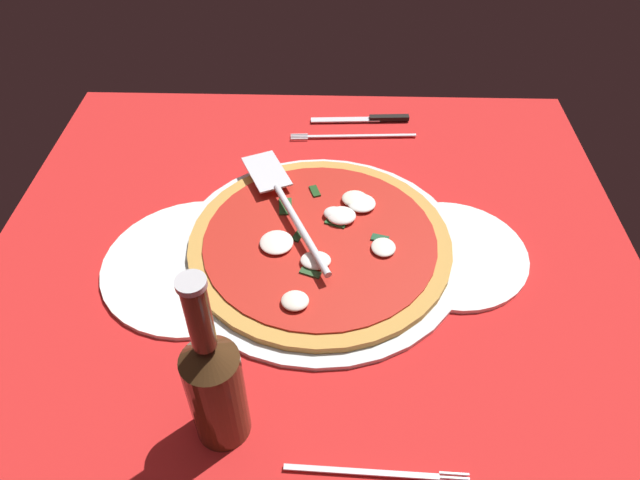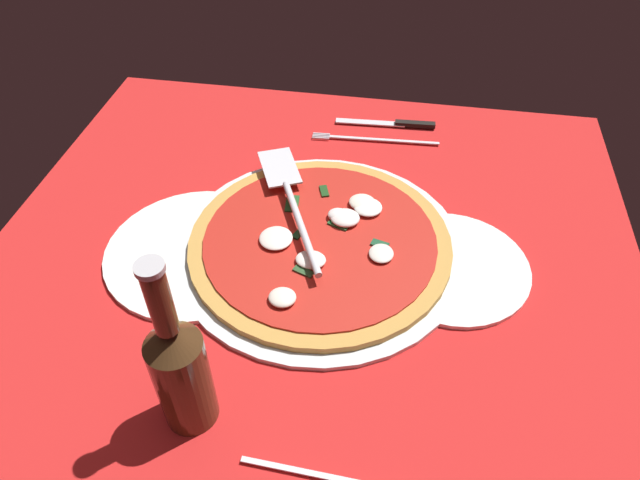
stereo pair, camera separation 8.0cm
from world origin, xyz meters
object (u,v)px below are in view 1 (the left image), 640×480
at_px(pizza, 321,241).
at_px(place_setting_far, 361,129).
at_px(beer_bottle, 215,385).
at_px(dinner_plate_left, 196,266).
at_px(dinner_plate_right, 451,254).
at_px(pizza_server, 285,202).

relative_size(pizza, place_setting_far, 1.59).
bearing_deg(pizza, place_setting_far, 78.01).
bearing_deg(beer_bottle, dinner_plate_left, 107.51).
xyz_separation_m(dinner_plate_right, pizza_server, (-0.24, 0.06, 0.03)).
bearing_deg(pizza, dinner_plate_right, -2.49).
bearing_deg(beer_bottle, place_setting_far, 74.46).
xyz_separation_m(dinner_plate_left, pizza_server, (0.12, 0.10, 0.03)).
height_order(pizza, place_setting_far, pizza).
relative_size(dinner_plate_left, place_setting_far, 1.10).
relative_size(dinner_plate_right, pizza_server, 0.78).
distance_m(place_setting_far, beer_bottle, 0.61).
relative_size(dinner_plate_right, pizza, 0.57).
xyz_separation_m(dinner_plate_right, pizza, (-0.18, 0.01, 0.01)).
bearing_deg(place_setting_far, pizza_server, 61.35).
height_order(dinner_plate_right, pizza_server, pizza_server).
distance_m(dinner_plate_left, beer_bottle, 0.26).
height_order(dinner_plate_left, dinner_plate_right, same).
height_order(dinner_plate_left, pizza, pizza).
bearing_deg(pizza, pizza_server, 133.29).
height_order(place_setting_far, beer_bottle, beer_bottle).
height_order(dinner_plate_left, pizza_server, pizza_server).
bearing_deg(pizza_server, place_setting_far, -50.14).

